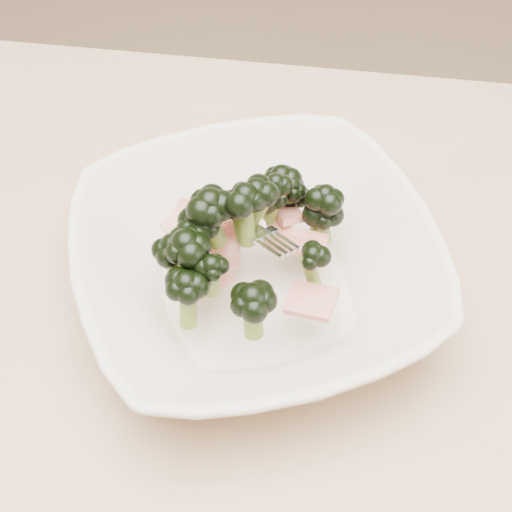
{
  "coord_description": "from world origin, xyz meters",
  "views": [
    {
      "loc": [
        0.12,
        -0.32,
        1.26
      ],
      "look_at": [
        0.07,
        0.06,
        0.8
      ],
      "focal_mm": 50.0,
      "sensor_mm": 36.0,
      "label": 1
    }
  ],
  "objects": [
    {
      "name": "dining_table",
      "position": [
        0.0,
        0.0,
        0.65
      ],
      "size": [
        1.2,
        0.8,
        0.75
      ],
      "color": "tan",
      "rests_on": "ground"
    },
    {
      "name": "broccoli_dish",
      "position": [
        0.07,
        0.06,
        0.79
      ],
      "size": [
        0.4,
        0.4,
        0.13
      ],
      "color": "beige",
      "rests_on": "dining_table"
    }
  ]
}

